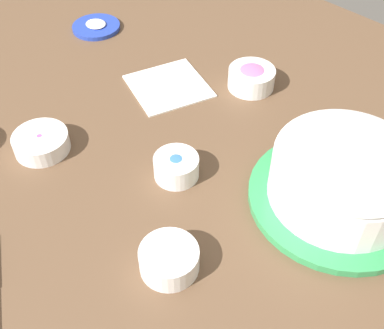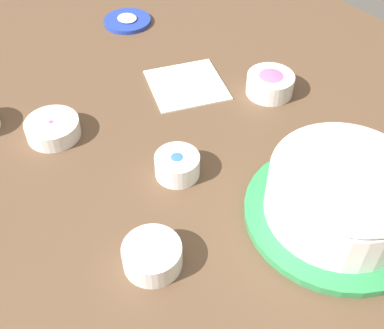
{
  "view_description": "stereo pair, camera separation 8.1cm",
  "coord_description": "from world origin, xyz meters",
  "px_view_note": "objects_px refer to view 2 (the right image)",
  "views": [
    {
      "loc": [
        -0.51,
        0.33,
        0.62
      ],
      "look_at": [
        -0.11,
        -0.07,
        0.04
      ],
      "focal_mm": 45.8,
      "sensor_mm": 36.0,
      "label": 1
    },
    {
      "loc": [
        -0.57,
        0.26,
        0.62
      ],
      "look_at": [
        -0.11,
        -0.07,
        0.04
      ],
      "focal_mm": 45.8,
      "sensor_mm": 36.0,
      "label": 2
    }
  ],
  "objects_px": {
    "frosted_cake": "(342,194)",
    "paper_napkin": "(187,84)",
    "sprinkle_bowl_blue": "(177,164)",
    "frosting_tub_lid": "(127,21)",
    "sprinkle_bowl_rainbow": "(53,128)",
    "sprinkle_bowl_pink": "(270,83)",
    "sprinkle_bowl_orange": "(152,255)"
  },
  "relations": [
    {
      "from": "frosted_cake",
      "to": "sprinkle_bowl_pink",
      "type": "distance_m",
      "value": 0.33
    },
    {
      "from": "paper_napkin",
      "to": "sprinkle_bowl_rainbow",
      "type": "bearing_deg",
      "value": 85.72
    },
    {
      "from": "frosting_tub_lid",
      "to": "sprinkle_bowl_pink",
      "type": "xyz_separation_m",
      "value": [
        -0.41,
        -0.09,
        0.02
      ]
    },
    {
      "from": "paper_napkin",
      "to": "sprinkle_bowl_pink",
      "type": "bearing_deg",
      "value": -134.15
    },
    {
      "from": "sprinkle_bowl_rainbow",
      "to": "sprinkle_bowl_blue",
      "type": "bearing_deg",
      "value": -149.31
    },
    {
      "from": "sprinkle_bowl_orange",
      "to": "sprinkle_bowl_rainbow",
      "type": "xyz_separation_m",
      "value": [
        0.35,
        -0.0,
        -0.0
      ]
    },
    {
      "from": "sprinkle_bowl_blue",
      "to": "sprinkle_bowl_orange",
      "type": "relative_size",
      "value": 0.89
    },
    {
      "from": "frosted_cake",
      "to": "sprinkle_bowl_blue",
      "type": "distance_m",
      "value": 0.27
    },
    {
      "from": "frosting_tub_lid",
      "to": "frosted_cake",
      "type": "bearing_deg",
      "value": 176.36
    },
    {
      "from": "frosted_cake",
      "to": "paper_napkin",
      "type": "relative_size",
      "value": 1.95
    },
    {
      "from": "frosted_cake",
      "to": "frosting_tub_lid",
      "type": "bearing_deg",
      "value": -3.64
    },
    {
      "from": "frosting_tub_lid",
      "to": "sprinkle_bowl_blue",
      "type": "height_order",
      "value": "sprinkle_bowl_blue"
    },
    {
      "from": "sprinkle_bowl_blue",
      "to": "paper_napkin",
      "type": "distance_m",
      "value": 0.25
    },
    {
      "from": "frosting_tub_lid",
      "to": "paper_napkin",
      "type": "bearing_deg",
      "value": 173.59
    },
    {
      "from": "frosting_tub_lid",
      "to": "paper_napkin",
      "type": "xyz_separation_m",
      "value": [
        -0.29,
        0.03,
        -0.0
      ]
    },
    {
      "from": "frosting_tub_lid",
      "to": "sprinkle_bowl_orange",
      "type": "height_order",
      "value": "sprinkle_bowl_orange"
    },
    {
      "from": "sprinkle_bowl_rainbow",
      "to": "sprinkle_bowl_pink",
      "type": "bearing_deg",
      "value": -108.85
    },
    {
      "from": "frosted_cake",
      "to": "sprinkle_bowl_rainbow",
      "type": "distance_m",
      "value": 0.53
    },
    {
      "from": "frosting_tub_lid",
      "to": "sprinkle_bowl_orange",
      "type": "xyz_separation_m",
      "value": [
        -0.62,
        0.33,
        0.01
      ]
    },
    {
      "from": "sprinkle_bowl_pink",
      "to": "frosted_cake",
      "type": "bearing_deg",
      "value": 155.89
    },
    {
      "from": "sprinkle_bowl_orange",
      "to": "frosted_cake",
      "type": "bearing_deg",
      "value": -109.27
    },
    {
      "from": "sprinkle_bowl_pink",
      "to": "sprinkle_bowl_orange",
      "type": "bearing_deg",
      "value": 115.99
    },
    {
      "from": "frosting_tub_lid",
      "to": "sprinkle_bowl_pink",
      "type": "relative_size",
      "value": 1.19
    },
    {
      "from": "sprinkle_bowl_pink",
      "to": "sprinkle_bowl_orange",
      "type": "xyz_separation_m",
      "value": [
        -0.2,
        0.42,
        -0.0
      ]
    },
    {
      "from": "paper_napkin",
      "to": "frosting_tub_lid",
      "type": "bearing_deg",
      "value": -6.41
    },
    {
      "from": "sprinkle_bowl_orange",
      "to": "paper_napkin",
      "type": "distance_m",
      "value": 0.44
    },
    {
      "from": "frosting_tub_lid",
      "to": "sprinkle_bowl_blue",
      "type": "bearing_deg",
      "value": 158.37
    },
    {
      "from": "frosting_tub_lid",
      "to": "paper_napkin",
      "type": "distance_m",
      "value": 0.3
    },
    {
      "from": "sprinkle_bowl_blue",
      "to": "sprinkle_bowl_pink",
      "type": "xyz_separation_m",
      "value": [
        0.08,
        -0.28,
        0.0
      ]
    },
    {
      "from": "sprinkle_bowl_orange",
      "to": "sprinkle_bowl_rainbow",
      "type": "height_order",
      "value": "sprinkle_bowl_orange"
    },
    {
      "from": "frosted_cake",
      "to": "sprinkle_bowl_blue",
      "type": "height_order",
      "value": "frosted_cake"
    },
    {
      "from": "sprinkle_bowl_pink",
      "to": "frosting_tub_lid",
      "type": "bearing_deg",
      "value": 12.26
    }
  ]
}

